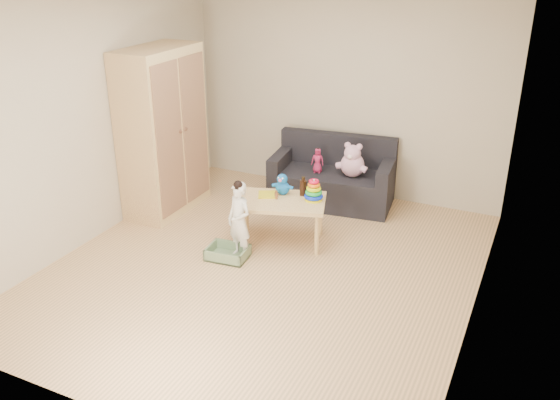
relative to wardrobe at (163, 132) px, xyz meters
The scene contains 13 objects.
room 1.93m from the wardrobe, 24.94° to the right, with size 4.50×4.50×4.50m.
wardrobe is the anchor object (origin of this frame).
sofa 2.15m from the wardrobe, 29.43° to the left, with size 1.46×0.73×0.41m, color black.
play_table 1.79m from the wardrobe, ahead, with size 0.95×0.60×0.50m, color #EED282.
storage_bin 1.76m from the wardrobe, 31.48° to the right, with size 0.41×0.31×0.12m, color gray, non-canonical shape.
toddler 1.67m from the wardrobe, 27.28° to the right, with size 0.30×0.20×0.81m, color white.
pink_bear 2.26m from the wardrobe, 25.40° to the left, with size 0.31×0.26×0.35m, color #F5B4DB, non-canonical shape.
doll 1.87m from the wardrobe, 29.50° to the left, with size 0.15×0.10×0.30m, color #C6255A.
ring_stacker 1.98m from the wardrobe, ahead, with size 0.20×0.20×0.23m.
brown_bottle 1.83m from the wardrobe, ahead, with size 0.07×0.07×0.21m.
blue_plush 1.62m from the wardrobe, ahead, with size 0.20×0.16×0.24m, color blue, non-canonical shape.
wooden_figure 1.65m from the wardrobe, ahead, with size 0.04×0.03×0.10m, color brown, non-canonical shape.
yellow_book 1.53m from the wardrobe, ahead, with size 0.20×0.20×0.01m, color yellow.
Camera 1 is at (2.34, -4.61, 3.01)m, focal length 38.00 mm.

